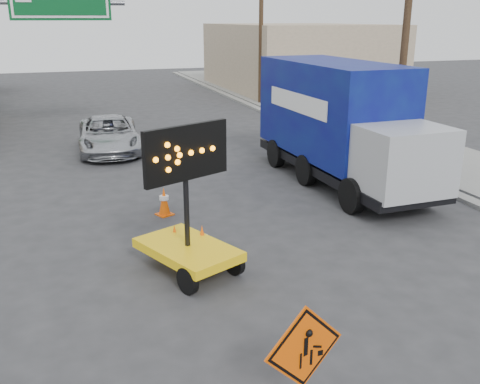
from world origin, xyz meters
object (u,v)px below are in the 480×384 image
arrow_board (188,241)px  pickup_truck (109,134)px  construction_sign (304,357)px  box_truck (340,130)px

arrow_board → pickup_truck: arrow_board is taller
construction_sign → box_truck: box_truck is taller
pickup_truck → box_truck: size_ratio=0.62×
construction_sign → box_truck: (5.55, 9.25, 0.84)m
arrow_board → pickup_truck: bearing=68.4°
pickup_truck → box_truck: (6.48, -6.51, 1.01)m
construction_sign → pickup_truck: size_ratio=0.33×
arrow_board → box_truck: size_ratio=0.39×
arrow_board → box_truck: box_truck is taller
pickup_truck → box_truck: box_truck is taller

